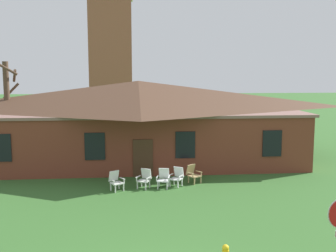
# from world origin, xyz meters

# --- Properties ---
(brick_building) EXTENTS (20.59, 10.40, 5.19)m
(brick_building) POSITION_xyz_m (0.00, 17.22, 2.64)
(brick_building) COLOR brown
(brick_building) RESTS_ON ground
(dome_tower) EXTENTS (5.18, 5.18, 20.35)m
(dome_tower) POSITION_xyz_m (-2.76, 38.48, 9.35)
(dome_tower) COLOR #93563D
(dome_tower) RESTS_ON ground
(lawn_chair_by_porch) EXTENTS (0.84, 0.87, 0.96)m
(lawn_chair_by_porch) POSITION_xyz_m (-1.28, 9.76, 0.50)
(lawn_chair_by_porch) COLOR silver
(lawn_chair_by_porch) RESTS_ON ground
(lawn_chair_near_door) EXTENTS (0.82, 0.86, 0.96)m
(lawn_chair_near_door) POSITION_xyz_m (0.14, 10.06, 0.50)
(lawn_chair_near_door) COLOR silver
(lawn_chair_near_door) RESTS_ON ground
(lawn_chair_left_end) EXTENTS (0.73, 0.77, 0.96)m
(lawn_chair_left_end) POSITION_xyz_m (1.09, 10.05, 0.50)
(lawn_chair_left_end) COLOR white
(lawn_chair_left_end) RESTS_ON ground
(lawn_chair_middle) EXTENTS (0.85, 0.87, 0.96)m
(lawn_chair_middle) POSITION_xyz_m (1.80, 10.27, 0.50)
(lawn_chair_middle) COLOR white
(lawn_chair_middle) RESTS_ON ground
(lawn_chair_right_end) EXTENTS (0.85, 0.87, 0.96)m
(lawn_chair_right_end) POSITION_xyz_m (2.70, 10.77, 0.50)
(lawn_chair_right_end) COLOR tan
(lawn_chair_right_end) RESTS_ON ground
(bare_tree_beside_building) EXTENTS (1.85, 1.89, 6.57)m
(bare_tree_beside_building) POSITION_xyz_m (-8.32, 16.81, 3.48)
(bare_tree_beside_building) COLOR brown
(bare_tree_beside_building) RESTS_ON ground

